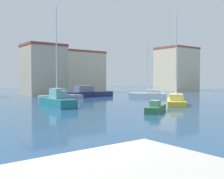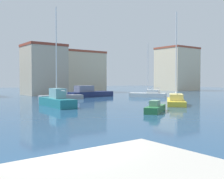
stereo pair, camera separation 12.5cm
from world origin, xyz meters
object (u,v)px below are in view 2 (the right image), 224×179
at_px(motorboat_navy_far_right, 89,93).
at_px(motorboat_grey_behind_lamppost, 60,95).
at_px(sailboat_white_outer_mooring, 149,94).
at_px(sailboat_yellow_mid_harbor, 176,100).
at_px(motorboat_green_inner_mooring, 155,108).
at_px(sailboat_teal_distant_east, 57,100).

xyz_separation_m(motorboat_navy_far_right, motorboat_grey_behind_lamppost, (-6.55, -2.06, -0.08)).
bearing_deg(motorboat_grey_behind_lamppost, sailboat_white_outer_mooring, -18.69).
xyz_separation_m(sailboat_yellow_mid_harbor, motorboat_navy_far_right, (-0.71, 19.12, 0.14)).
bearing_deg(sailboat_white_outer_mooring, motorboat_grey_behind_lamppost, 161.31).
relative_size(motorboat_navy_far_right, motorboat_green_inner_mooring, 2.07).
bearing_deg(sailboat_white_outer_mooring, motorboat_green_inner_mooring, -133.01).
height_order(sailboat_white_outer_mooring, motorboat_grey_behind_lamppost, sailboat_white_outer_mooring).
bearing_deg(sailboat_yellow_mid_harbor, motorboat_navy_far_right, 92.11).
relative_size(sailboat_white_outer_mooring, motorboat_grey_behind_lamppost, 1.36).
bearing_deg(motorboat_navy_far_right, sailboat_teal_distant_east, -133.75).
xyz_separation_m(sailboat_teal_distant_east, motorboat_green_inner_mooring, (5.08, -10.43, -0.34)).
bearing_deg(motorboat_grey_behind_lamppost, sailboat_teal_distant_east, -117.97).
height_order(sailboat_white_outer_mooring, motorboat_green_inner_mooring, sailboat_white_outer_mooring).
height_order(sailboat_teal_distant_east, sailboat_yellow_mid_harbor, sailboat_yellow_mid_harbor).
distance_m(sailboat_yellow_mid_harbor, motorboat_navy_far_right, 19.13).
bearing_deg(motorboat_navy_far_right, sailboat_white_outer_mooring, -41.10).
xyz_separation_m(motorboat_navy_far_right, motorboat_green_inner_mooring, (-7.17, -23.23, -0.28)).
bearing_deg(sailboat_yellow_mid_harbor, sailboat_white_outer_mooring, 59.03).
bearing_deg(motorboat_navy_far_right, motorboat_grey_behind_lamppost, -162.57).
bearing_deg(motorboat_green_inner_mooring, sailboat_teal_distant_east, 115.98).
distance_m(sailboat_teal_distant_east, motorboat_grey_behind_lamppost, 12.16).
height_order(sailboat_yellow_mid_harbor, motorboat_grey_behind_lamppost, sailboat_yellow_mid_harbor).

